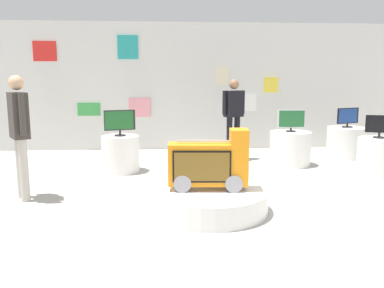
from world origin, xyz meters
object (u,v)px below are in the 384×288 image
(main_display_pedestal, at_px, (208,200))
(tv_on_right_rear, at_px, (120,121))
(display_pedestal_left_rear, at_px, (377,157))
(display_pedestal_right_rear, at_px, (121,154))
(display_pedestal_far_right, at_px, (346,142))
(display_pedestal_center_rear, at_px, (290,148))
(shopper_browsing_near_truck, at_px, (19,128))
(tv_on_far_right, at_px, (348,117))
(novelty_firetruck_tv, at_px, (209,165))
(tv_on_left_rear, at_px, (380,125))
(tv_on_center_rear, at_px, (291,120))
(shopper_browsing_rear, at_px, (234,113))

(main_display_pedestal, distance_m, tv_on_right_rear, 2.72)
(main_display_pedestal, height_order, display_pedestal_left_rear, display_pedestal_left_rear)
(display_pedestal_right_rear, distance_m, display_pedestal_far_right, 4.78)
(main_display_pedestal, xyz_separation_m, display_pedestal_far_right, (3.33, 3.23, 0.19))
(display_pedestal_center_rear, distance_m, shopper_browsing_near_truck, 4.88)
(display_pedestal_center_rear, distance_m, tv_on_far_right, 1.65)
(novelty_firetruck_tv, xyz_separation_m, tv_on_left_rear, (3.15, 1.69, 0.28))
(display_pedestal_left_rear, xyz_separation_m, display_pedestal_far_right, (0.16, 1.55, 0.00))
(shopper_browsing_near_truck, bearing_deg, display_pedestal_far_right, 23.96)
(display_pedestal_center_rear, distance_m, tv_on_right_rear, 3.33)
(display_pedestal_left_rear, distance_m, tv_on_right_rear, 4.59)
(display_pedestal_left_rear, xyz_separation_m, tv_on_center_rear, (-1.26, 0.91, 0.56))
(novelty_firetruck_tv, bearing_deg, display_pedestal_right_rear, 121.41)
(display_pedestal_center_rear, xyz_separation_m, tv_on_right_rear, (-3.25, -0.37, 0.59))
(tv_on_center_rear, relative_size, display_pedestal_right_rear, 0.78)
(tv_on_right_rear, bearing_deg, display_pedestal_left_rear, -6.93)
(tv_on_center_rear, distance_m, display_pedestal_right_rear, 3.32)
(tv_on_center_rear, bearing_deg, novelty_firetruck_tv, -125.83)
(tv_on_center_rear, xyz_separation_m, tv_on_far_right, (1.42, 0.63, -0.01))
(display_pedestal_left_rear, relative_size, shopper_browsing_rear, 0.40)
(tv_on_left_rear, distance_m, display_pedestal_far_right, 1.65)
(novelty_firetruck_tv, height_order, shopper_browsing_near_truck, shopper_browsing_near_truck)
(tv_on_left_rear, height_order, shopper_browsing_near_truck, shopper_browsing_near_truck)
(main_display_pedestal, height_order, tv_on_left_rear, tv_on_left_rear)
(tv_on_left_rear, height_order, display_pedestal_center_rear, tv_on_left_rear)
(tv_on_center_rear, distance_m, tv_on_right_rear, 3.27)
(novelty_firetruck_tv, height_order, display_pedestal_left_rear, novelty_firetruck_tv)
(display_pedestal_left_rear, bearing_deg, main_display_pedestal, -151.98)
(tv_on_center_rear, xyz_separation_m, shopper_browsing_rear, (-1.04, 0.53, 0.09))
(display_pedestal_left_rear, bearing_deg, display_pedestal_far_right, 84.01)
(tv_on_right_rear, bearing_deg, main_display_pedestal, -58.77)
(display_pedestal_far_right, bearing_deg, shopper_browsing_rear, -177.72)
(tv_on_right_rear, height_order, tv_on_far_right, tv_on_right_rear)
(tv_on_center_rear, height_order, tv_on_right_rear, tv_on_right_rear)
(display_pedestal_far_right, xyz_separation_m, shopper_browsing_near_truck, (-5.84, -2.60, 0.68))
(display_pedestal_center_rear, bearing_deg, shopper_browsing_rear, 153.02)
(main_display_pedestal, distance_m, display_pedestal_far_right, 4.64)
(display_pedestal_right_rear, distance_m, shopper_browsing_near_truck, 2.09)
(display_pedestal_center_rear, xyz_separation_m, display_pedestal_right_rear, (-3.25, -0.37, 0.00))
(tv_on_far_right, distance_m, shopper_browsing_rear, 2.47)
(display_pedestal_center_rear, bearing_deg, display_pedestal_right_rear, -173.58)
(display_pedestal_left_rear, bearing_deg, shopper_browsing_rear, 147.84)
(display_pedestal_far_right, height_order, shopper_browsing_near_truck, shopper_browsing_near_truck)
(tv_on_far_right, xyz_separation_m, shopper_browsing_near_truck, (-5.84, -2.59, 0.13))
(tv_on_left_rear, relative_size, display_pedestal_right_rear, 0.67)
(tv_on_left_rear, distance_m, tv_on_center_rear, 1.56)
(tv_on_left_rear, distance_m, display_pedestal_right_rear, 4.58)
(tv_on_far_right, bearing_deg, tv_on_center_rear, -156.20)
(display_pedestal_center_rear, height_order, tv_on_far_right, tv_on_far_right)
(shopper_browsing_rear, bearing_deg, tv_on_center_rear, -27.16)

